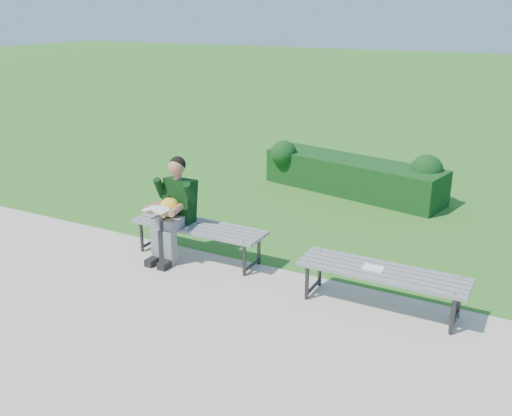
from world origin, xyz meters
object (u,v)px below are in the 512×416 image
(bench_right, at_px, (382,275))
(seated_boy, at_px, (174,206))
(bench_left, at_px, (198,229))
(hedge, at_px, (354,174))
(paper_sheet, at_px, (373,268))

(bench_right, bearing_deg, seated_boy, 177.93)
(bench_left, distance_m, seated_boy, 0.43)
(hedge, bearing_deg, bench_right, -67.35)
(bench_right, relative_size, paper_sheet, 8.12)
(bench_left, bearing_deg, paper_sheet, -4.74)
(hedge, relative_size, bench_left, 1.86)
(hedge, xyz_separation_m, paper_sheet, (1.51, -3.85, 0.13))
(bench_right, distance_m, seated_boy, 2.78)
(seated_boy, bearing_deg, bench_right, -2.07)
(paper_sheet, bearing_deg, bench_right, -0.00)
(bench_right, xyz_separation_m, seated_boy, (-2.76, 0.10, 0.30))
(bench_left, xyz_separation_m, paper_sheet, (2.36, -0.20, 0.06))
(bench_right, height_order, paper_sheet, bench_right)
(hedge, height_order, paper_sheet, hedge)
(hedge, relative_size, bench_right, 1.86)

